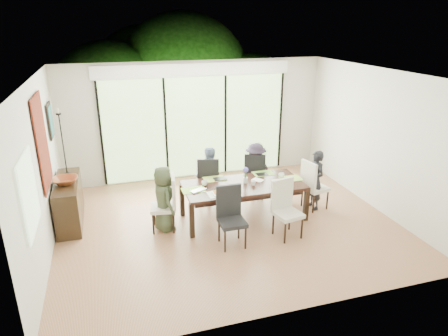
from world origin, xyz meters
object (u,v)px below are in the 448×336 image
object	(u,v)px
chair_near_left	(232,218)
person_right_end	(315,180)
person_left_end	(164,199)
laptop	(200,191)
cup_b	(253,183)
chair_near_right	(288,210)
vase	(245,180)
cup_a	(205,183)
table_top	(244,185)
chair_left_end	(163,203)
person_far_left	(209,176)
cup_c	(281,175)
person_far_right	(255,171)
sideboard	(69,202)
chair_far_right	(255,174)
chair_right_end	(316,184)
chair_far_left	(208,179)
bowl	(65,180)

from	to	relation	value
chair_near_left	person_right_end	distance (m)	2.16
person_left_end	laptop	xyz separation A→B (m)	(0.63, -0.10, 0.11)
laptop	cup_b	distance (m)	1.00
chair_near_right	vase	distance (m)	1.05
person_right_end	laptop	xyz separation A→B (m)	(-2.33, -0.10, 0.11)
person_left_end	cup_a	distance (m)	0.81
table_top	cup_b	xyz separation A→B (m)	(0.15, -0.10, 0.07)
person_right_end	chair_left_end	bearing A→B (deg)	-94.33
person_far_left	cup_c	distance (m)	1.45
table_top	person_left_end	distance (m)	1.48
chair_left_end	laptop	bearing A→B (deg)	91.38
chair_near_left	cup_c	world-z (taller)	chair_near_left
person_far_right	sideboard	bearing A→B (deg)	-11.24
chair_left_end	sideboard	distance (m)	1.78
table_top	chair_far_right	xyz separation A→B (m)	(0.55, 0.85, -0.16)
chair_left_end	chair_near_right	xyz separation A→B (m)	(2.00, -0.87, 0.00)
vase	table_top	bearing A→B (deg)	-135.00
cup_a	person_far_left	bearing A→B (deg)	69.81
table_top	cup_b	bearing A→B (deg)	-33.69
chair_right_end	cup_c	size ratio (longest dim) A/B	8.87
table_top	chair_right_end	bearing A→B (deg)	0.00
vase	chair_far_right	bearing A→B (deg)	57.99
chair_far_right	sideboard	xyz separation A→B (m)	(-3.65, -0.08, -0.10)
chair_far_right	cup_b	distance (m)	1.06
table_top	cup_c	size ratio (longest dim) A/B	19.35
chair_near_right	chair_near_left	bearing A→B (deg)	169.14
chair_far_left	cup_c	xyz separation A→B (m)	(1.25, -0.75, 0.23)
person_far_right	laptop	xyz separation A→B (m)	(-1.40, -0.93, 0.11)
chair_far_right	sideboard	size ratio (longest dim) A/B	0.70
chair_left_end	cup_a	world-z (taller)	chair_left_end
table_top	chair_left_end	bearing A→B (deg)	180.00
laptop	sideboard	distance (m)	2.43
person_far_left	cup_a	bearing A→B (deg)	56.82
chair_far_left	cup_c	bearing A→B (deg)	164.28
chair_left_end	cup_b	xyz separation A→B (m)	(1.65, -0.10, 0.23)
chair_left_end	chair_far_left	distance (m)	1.35
table_top	sideboard	distance (m)	3.21
table_top	bowl	bearing A→B (deg)	167.86
person_left_end	person_far_right	distance (m)	2.19
laptop	cup_a	bearing A→B (deg)	33.63
chair_far_left	laptop	distance (m)	1.05
person_far_left	person_left_end	bearing A→B (deg)	25.87
laptop	cup_a	xyz separation A→B (m)	(0.15, 0.25, 0.03)
person_right_end	cup_a	world-z (taller)	person_right_end
person_far_left	person_far_right	world-z (taller)	same
chair_far_right	person_left_end	bearing A→B (deg)	45.49
cup_b	cup_c	size ratio (longest dim) A/B	0.81
chair_near_right	bowl	bearing A→B (deg)	146.03
chair_near_right	cup_a	world-z (taller)	chair_near_right
chair_left_end	chair_near_right	distance (m)	2.18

